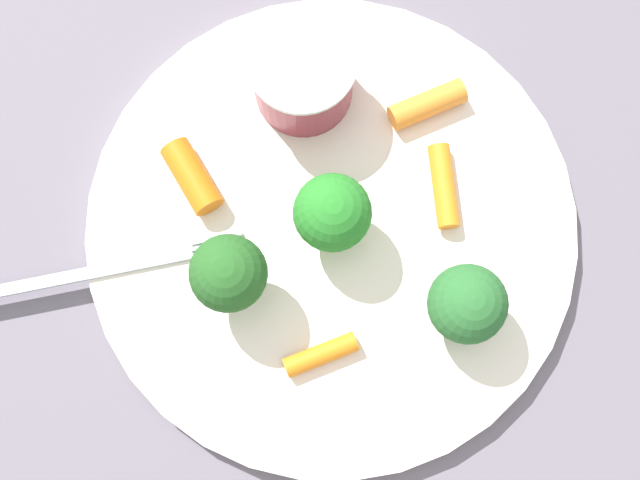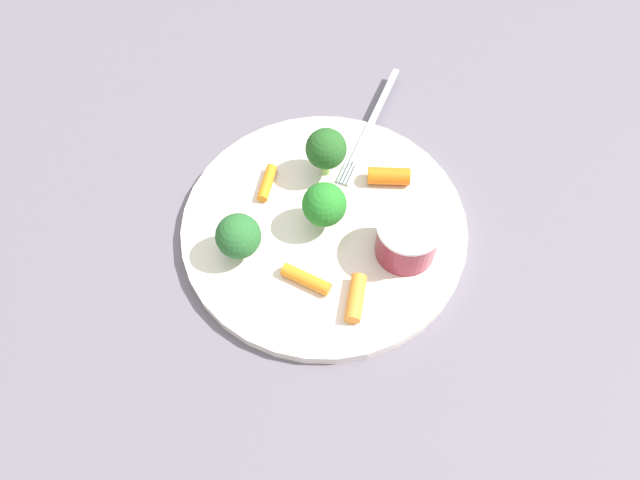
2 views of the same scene
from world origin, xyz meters
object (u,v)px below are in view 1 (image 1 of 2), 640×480
object	(u,v)px
sauce_cup	(303,77)
carrot_stick_0	(427,104)
plate	(331,228)
fork	(97,272)
carrot_stick_2	(191,180)
broccoli_floret_2	(228,274)
carrot_stick_3	(444,186)
broccoli_floret_1	(467,304)
carrot_stick_1	(321,355)
broccoli_floret_0	(333,213)

from	to	relation	value
sauce_cup	carrot_stick_0	distance (m)	0.07
plate	sauce_cup	size ratio (longest dim) A/B	4.67
sauce_cup	fork	bearing A→B (deg)	151.48
fork	carrot_stick_2	bearing A→B (deg)	-27.04
carrot_stick_0	sauce_cup	bearing A→B (deg)	99.91
broccoli_floret_2	carrot_stick_3	world-z (taller)	broccoli_floret_2
carrot_stick_0	carrot_stick_2	bearing A→B (deg)	127.21
sauce_cup	fork	size ratio (longest dim) A/B	0.38
carrot_stick_0	broccoli_floret_2	bearing A→B (deg)	151.93
carrot_stick_2	broccoli_floret_1	bearing A→B (deg)	-97.25
carrot_stick_1	carrot_stick_2	size ratio (longest dim) A/B	0.98
plate	broccoli_floret_2	world-z (taller)	broccoli_floret_2
broccoli_floret_0	broccoli_floret_1	xyz separation A→B (m)	(-0.02, -0.08, -0.00)
broccoli_floret_2	carrot_stick_0	world-z (taller)	broccoli_floret_2
broccoli_floret_0	carrot_stick_0	distance (m)	0.09
broccoli_floret_0	carrot_stick_0	world-z (taller)	broccoli_floret_0
broccoli_floret_1	broccoli_floret_2	xyz separation A→B (m)	(-0.02, 0.12, 0.01)
fork	carrot_stick_3	bearing A→B (deg)	-57.58
carrot_stick_1	broccoli_floret_0	bearing A→B (deg)	13.67
carrot_stick_2	fork	world-z (taller)	carrot_stick_2
carrot_stick_1	fork	world-z (taller)	carrot_stick_1
broccoli_floret_2	plate	bearing A→B (deg)	-39.82
broccoli_floret_1	carrot_stick_2	distance (m)	0.16
broccoli_floret_1	fork	world-z (taller)	broccoli_floret_1
broccoli_floret_2	broccoli_floret_0	bearing A→B (deg)	-39.82
broccoli_floret_0	plate	bearing A→B (deg)	138.34
broccoli_floret_1	carrot_stick_1	size ratio (longest dim) A/B	1.22
broccoli_floret_1	carrot_stick_1	distance (m)	0.08
broccoli_floret_0	carrot_stick_1	world-z (taller)	broccoli_floret_0
sauce_cup	carrot_stick_0	world-z (taller)	sauce_cup
broccoli_floret_1	carrot_stick_2	world-z (taller)	broccoli_floret_1
broccoli_floret_0	carrot_stick_0	size ratio (longest dim) A/B	1.20
plate	broccoli_floret_1	distance (m)	0.09
broccoli_floret_1	broccoli_floret_0	bearing A→B (deg)	74.17
plate	carrot_stick_3	xyz separation A→B (m)	(0.04, -0.05, 0.01)
sauce_cup	fork	xyz separation A→B (m)	(-0.13, 0.07, -0.02)
carrot_stick_1	broccoli_floret_2	bearing A→B (deg)	68.67
broccoli_floret_0	fork	world-z (taller)	broccoli_floret_0
broccoli_floret_0	carrot_stick_2	distance (m)	0.08
carrot_stick_1	carrot_stick_2	xyz separation A→B (m)	(0.07, 0.10, 0.00)
plate	broccoli_floret_0	size ratio (longest dim) A/B	5.21
broccoli_floret_2	carrot_stick_3	size ratio (longest dim) A/B	1.22
plate	carrot_stick_0	size ratio (longest dim) A/B	6.28
sauce_cup	carrot_stick_1	size ratio (longest dim) A/B	1.46
broccoli_floret_2	carrot_stick_1	xyz separation A→B (m)	(-0.02, -0.06, -0.03)
broccoli_floret_1	plate	bearing A→B (deg)	74.24
broccoli_floret_1	carrot_stick_0	xyz separation A→B (m)	(0.10, 0.05, -0.02)
carrot_stick_2	fork	xyz separation A→B (m)	(-0.06, 0.03, -0.01)
sauce_cup	broccoli_floret_2	bearing A→B (deg)	-179.73
carrot_stick_2	fork	size ratio (longest dim) A/B	0.27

